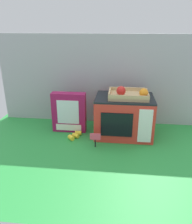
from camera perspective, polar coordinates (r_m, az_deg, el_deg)
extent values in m
plane|color=green|center=(1.69, 0.11, -5.41)|extent=(1.70, 1.70, 0.00)
cube|color=#A0A3A8|center=(1.80, 0.96, 8.13)|extent=(1.61, 0.03, 0.70)
cube|color=red|center=(1.63, 7.09, -1.24)|extent=(0.41, 0.28, 0.28)
cube|color=black|center=(1.58, 7.32, 3.63)|extent=(0.41, 0.28, 0.01)
cube|color=black|center=(1.50, 5.25, -3.29)|extent=(0.21, 0.01, 0.17)
cube|color=white|center=(1.51, 12.37, -3.55)|extent=(0.09, 0.01, 0.23)
cube|color=tan|center=(1.57, 8.17, 4.06)|extent=(0.27, 0.21, 0.02)
cube|color=tan|center=(1.47, 8.30, 3.75)|extent=(0.27, 0.01, 0.02)
cube|color=tan|center=(1.66, 8.13, 5.82)|extent=(0.27, 0.01, 0.02)
cube|color=tan|center=(1.56, 3.50, 5.03)|extent=(0.01, 0.21, 0.02)
cube|color=tan|center=(1.57, 12.89, 4.63)|extent=(0.01, 0.21, 0.02)
sphere|color=red|center=(1.53, 6.37, 5.39)|extent=(0.06, 0.06, 0.06)
sphere|color=orange|center=(1.52, 12.03, 4.80)|extent=(0.06, 0.06, 0.06)
cube|color=#99144C|center=(1.69, -6.85, -0.07)|extent=(0.25, 0.07, 0.30)
cube|color=silver|center=(1.65, -7.16, -0.06)|extent=(0.16, 0.00, 0.18)
cube|color=white|center=(1.70, -6.97, -3.92)|extent=(0.19, 0.00, 0.05)
cylinder|color=black|center=(1.50, -0.19, -7.95)|extent=(0.01, 0.01, 0.06)
cube|color=#F44C6B|center=(1.47, -0.20, -6.29)|extent=(0.07, 0.00, 0.05)
cylinder|color=yellow|center=(1.60, -6.35, -6.51)|extent=(0.05, 0.05, 0.03)
cylinder|color=yellow|center=(1.63, -5.18, -5.99)|extent=(0.05, 0.05, 0.03)
cylinder|color=yellow|center=(1.66, -4.52, -5.34)|extent=(0.05, 0.03, 0.03)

